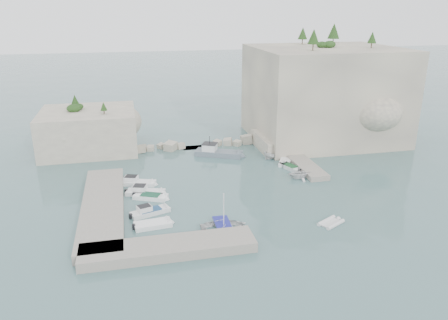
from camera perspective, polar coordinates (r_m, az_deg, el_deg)
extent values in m
plane|color=#4A6E6F|center=(58.93, 1.28, -4.66)|extent=(400.00, 400.00, 0.00)
cube|color=beige|center=(84.80, 12.89, 8.42)|extent=(26.00, 22.00, 17.00)
cube|color=beige|center=(78.25, 7.39, 2.36)|extent=(8.00, 10.00, 2.50)
cube|color=beige|center=(80.16, -17.22, 3.73)|extent=(16.00, 14.00, 7.00)
cube|color=#9E9689|center=(56.46, -15.55, -5.94)|extent=(5.00, 24.00, 1.10)
cube|color=#9E9689|center=(46.24, -7.23, -11.33)|extent=(18.00, 4.00, 1.10)
cube|color=#9E9689|center=(71.63, 9.89, -0.12)|extent=(3.00, 16.00, 0.80)
cube|color=beige|center=(78.69, -3.27, 2.17)|extent=(28.00, 3.00, 1.40)
imported|color=silver|center=(50.46, -0.04, -9.05)|extent=(5.33, 3.82, 1.10)
imported|color=silver|center=(65.59, 9.80, -2.36)|extent=(3.62, 3.14, 1.88)
imported|color=silver|center=(73.44, 6.74, 0.20)|extent=(4.43, 1.98, 1.66)
cylinder|color=white|center=(49.25, -0.04, -6.34)|extent=(0.10, 0.10, 4.20)
cone|color=#1E4219|center=(76.86, 11.64, 15.53)|extent=(1.96, 1.96, 2.45)
cone|color=#1E4219|center=(88.37, 14.16, 16.03)|extent=(2.24, 2.24, 2.80)
cone|color=#1E4219|center=(84.18, 18.80, 14.92)|extent=(1.57, 1.57, 1.96)
cone|color=#1E4219|center=(89.06, 10.25, 15.98)|extent=(1.79, 1.79, 2.24)
cone|color=#1E4219|center=(81.14, -18.90, 7.47)|extent=(1.40, 1.40, 1.75)
cone|color=#1E4219|center=(75.92, -15.46, 6.79)|extent=(1.12, 1.12, 1.40)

